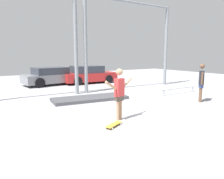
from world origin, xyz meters
TOP-DOWN VIEW (x-y plane):
  - ground_plane at (0.00, 0.00)m, footprint 36.00×36.00m
  - skateboarder at (-1.08, -0.29)m, footprint 1.36×0.53m
  - skateboard at (-1.62, -0.78)m, footprint 0.77×0.52m
  - manual_pad at (-0.44, 3.11)m, footprint 3.72×1.71m
  - grind_rail at (4.56, 1.95)m, footprint 2.89×0.09m
  - canopy_support_left at (-3.44, 5.01)m, footprint 6.49×0.20m
  - canopy_support_right at (3.44, 5.01)m, footprint 6.49×0.20m
  - parked_car_grey at (-0.34, 9.30)m, footprint 4.22×2.27m
  - parked_car_red at (2.32, 8.76)m, footprint 4.10×2.10m
  - bystander at (3.68, -0.03)m, footprint 0.60×0.54m

SIDE VIEW (x-z plane):
  - ground_plane at x=0.00m, z-range 0.00..0.00m
  - skateboard at x=-1.62m, z-range 0.02..0.10m
  - manual_pad at x=-0.44m, z-range 0.00..0.15m
  - grind_rail at x=4.56m, z-range 0.10..0.44m
  - parked_car_grey at x=-0.34m, z-range -0.01..1.25m
  - parked_car_red at x=2.32m, z-range -0.02..1.29m
  - bystander at x=3.68m, z-range 0.10..1.88m
  - skateboarder at x=-1.08m, z-range 0.12..1.86m
  - canopy_support_left at x=-3.44m, z-range 0.71..6.12m
  - canopy_support_right at x=3.44m, z-range 0.71..6.12m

